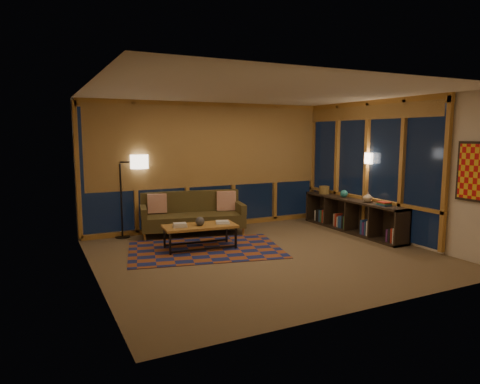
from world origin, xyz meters
name	(u,v)px	position (x,y,z in m)	size (l,w,h in m)	color
floor	(266,255)	(0.00, 0.00, 0.00)	(5.50, 5.00, 0.01)	brown
ceiling	(267,92)	(0.00, 0.00, 2.70)	(5.50, 5.00, 0.01)	beige
walls	(266,176)	(0.00, 0.00, 1.35)	(5.51, 5.01, 2.70)	beige
window_wall_back	(210,166)	(0.00, 2.43, 1.35)	(5.30, 0.16, 2.60)	#B68B3D
window_wall_right	(365,168)	(2.68, 0.60, 1.35)	(0.16, 3.70, 2.60)	#B68B3D
wall_art	(479,172)	(2.71, -1.85, 1.45)	(0.06, 0.74, 0.94)	red
wall_sconce	(369,158)	(2.62, 0.45, 1.55)	(0.12, 0.18, 0.22)	#FFE8CB
sofa	(193,214)	(-0.58, 2.00, 0.42)	(2.05, 0.83, 0.84)	#453B1C
pillow_left	(157,204)	(-1.22, 2.33, 0.61)	(0.38, 0.13, 0.38)	#BF3C11
pillow_right	(226,201)	(0.19, 2.03, 0.62)	(0.40, 0.13, 0.40)	#BF3C11
area_rug	(205,249)	(-0.79, 0.77, 0.01)	(2.65, 1.76, 0.01)	brown
coffee_table	(200,237)	(-0.85, 0.88, 0.21)	(1.28, 0.59, 0.43)	#B68B3D
book_stack_a	(180,225)	(-1.22, 0.89, 0.46)	(0.23, 0.18, 0.07)	silver
book_stack_b	(222,222)	(-0.43, 0.82, 0.45)	(0.22, 0.17, 0.04)	silver
ceramic_pot	(200,221)	(-0.86, 0.84, 0.51)	(0.16, 0.16, 0.16)	black
floor_lamp	(121,196)	(-1.93, 2.36, 0.82)	(0.55, 0.36, 1.64)	black
bookshelf	(352,215)	(2.49, 0.74, 0.34)	(0.40, 2.76, 0.69)	#30251C
basket	(324,190)	(2.47, 1.67, 0.78)	(0.23, 0.23, 0.18)	olive
teal_bowl	(344,194)	(2.49, 1.01, 0.77)	(0.16, 0.16, 0.16)	#227776
vase	(368,197)	(2.49, 0.29, 0.79)	(0.20, 0.20, 0.20)	tan
shelf_book_stack	(384,204)	(2.49, -0.15, 0.73)	(0.18, 0.25, 0.07)	silver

